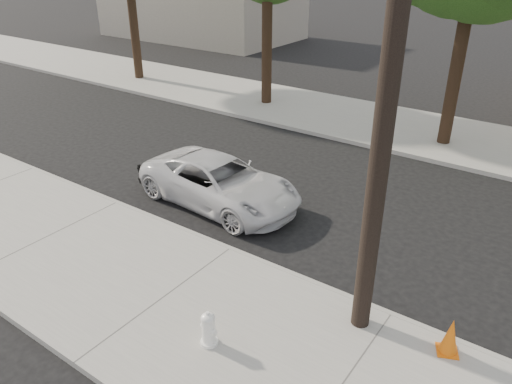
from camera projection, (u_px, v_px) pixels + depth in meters
ground at (279, 217)px, 13.41m from camera, size 120.00×120.00×0.00m
near_sidewalk at (165, 299)px, 10.25m from camera, size 90.00×4.40×0.15m
far_sidewalk at (397, 128)px, 19.55m from camera, size 90.00×5.00×0.15m
curb_near at (231, 250)px, 11.84m from camera, size 90.00×0.12×0.16m
building_far at (201, 2)px, 37.13m from camera, size 14.00×8.00×5.00m
utility_pole at (388, 88)px, 7.46m from camera, size 1.40×0.34×9.00m
police_cruiser at (220, 182)px, 13.81m from camera, size 4.92×2.52×1.33m
fire_hydrant at (209, 329)px, 8.88m from camera, size 0.36×0.32×0.67m
traffic_cone at (450, 337)px, 8.69m from camera, size 0.49×0.49×0.72m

